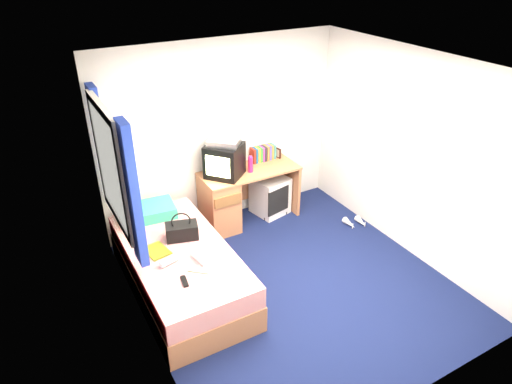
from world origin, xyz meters
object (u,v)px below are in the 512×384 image
pink_water_bottle (250,165)px  vcr (224,142)px  pillow (148,212)px  desk (231,198)px  crt_tv (224,160)px  magazine (157,251)px  picture_frame (278,153)px  white_heels (355,223)px  storage_cube (270,195)px  aerosol_can (234,164)px  handbag (182,231)px  bed (180,269)px  colour_swatch_fan (199,271)px  remote_control (184,281)px  water_bottle (169,261)px  towel (209,252)px

pink_water_bottle → vcr: bearing=168.0°
pillow → desk: desk is taller
crt_tv → magazine: (-1.21, -0.85, -0.41)m
picture_frame → white_heels: 1.42m
storage_cube → aerosol_can: bearing=160.6°
crt_tv → pink_water_bottle: bearing=38.5°
crt_tv → handbag: bearing=-90.0°
storage_cube → bed: bearing=-163.3°
picture_frame → colour_swatch_fan: 2.38m
vcr → picture_frame: (0.87, 0.14, -0.39)m
pillow → handbag: bearing=-72.8°
handbag → white_heels: 2.46m
desk → vcr: bearing=176.7°
storage_cube → handbag: size_ratio=1.39×
bed → white_heels: bed is taller
desk → magazine: bearing=-146.5°
storage_cube → vcr: bearing=168.7°
aerosol_can → white_heels: bearing=-35.0°
vcr → remote_control: size_ratio=2.36×
storage_cube → pillow: bearing=172.9°
water_bottle → remote_control: size_ratio=1.25×
pillow → crt_tv: crt_tv is taller
crt_tv → magazine: 1.53m
pillow → storage_cube: 1.79m
desk → towel: 1.46m
picture_frame → white_heels: bearing=-69.2°
aerosol_can → towel: size_ratio=0.62×
pillow → storage_cube: size_ratio=1.15×
pink_water_bottle → towel: bearing=-134.6°
storage_cube → crt_tv: bearing=168.9°
handbag → pillow: bearing=123.2°
desk → picture_frame: bearing=10.0°
crt_tv → magazine: bearing=-95.0°
pillow → aerosol_can: size_ratio=3.55×
storage_cube → picture_frame: picture_frame is taller
desk → bed: bearing=-139.4°
towel → picture_frame: bearing=38.9°
picture_frame → handbag: bearing=-164.8°
storage_cube → pink_water_bottle: bearing=-179.4°
desk → towel: desk is taller
desk → white_heels: bearing=-30.9°
aerosol_can → water_bottle: 1.80m
handbag → water_bottle: handbag is taller
aerosol_can → handbag: 1.35m
vcr → water_bottle: vcr is taller
pillow → crt_tv: bearing=7.6°
bed → handbag: size_ratio=5.24×
vcr → pink_water_bottle: vcr is taller
water_bottle → picture_frame: bearing=31.5°
bed → colour_swatch_fan: 0.53m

